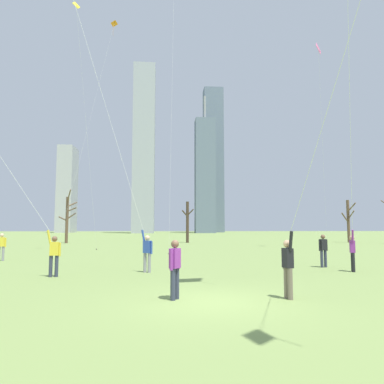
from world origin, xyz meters
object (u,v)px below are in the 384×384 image
at_px(bystander_strolling_midfield, 175,266).
at_px(distant_kite_drifting_right_orange, 108,50).
at_px(bare_tree_rightmost, 67,218).
at_px(distant_kite_drifting_left_yellow, 80,47).
at_px(bystander_watching_nearby, 323,249).
at_px(bare_tree_right_of_center, 187,221).
at_px(distant_kite_low_near_trees_pink, 319,63).
at_px(kite_flyer_foreground_right_purple, 121,161).
at_px(kite_flyer_midfield_center_red, 306,202).
at_px(bystander_far_off_by_trees, 1,246).
at_px(kite_flyer_foreground_left_blue, 17,194).
at_px(kite_flyer_far_back_white, 350,139).
at_px(bare_tree_leftmost, 348,220).

relative_size(bystander_strolling_midfield, distant_kite_drifting_right_orange, 0.06).
bearing_deg(bare_tree_rightmost, distant_kite_drifting_left_yellow, -74.23).
bearing_deg(distant_kite_drifting_right_orange, bystander_watching_nearby, -59.15).
bearing_deg(bare_tree_right_of_center, distant_kite_low_near_trees_pink, -52.14).
xyz_separation_m(kite_flyer_foreground_right_purple, distant_kite_drifting_right_orange, (-4.71, 25.58, 17.99)).
height_order(kite_flyer_midfield_center_red, kite_flyer_foreground_right_purple, kite_flyer_foreground_right_purple).
xyz_separation_m(bystander_far_off_by_trees, bare_tree_right_of_center, (12.82, 25.56, 1.93)).
bearing_deg(bystander_watching_nearby, kite_flyer_midfield_center_red, -116.20).
bearing_deg(kite_flyer_midfield_center_red, kite_flyer_foreground_left_blue, 146.49).
distance_m(kite_flyer_midfield_center_red, bystander_far_off_by_trees, 19.18).
distance_m(kite_flyer_midfield_center_red, bare_tree_right_of_center, 39.40).
relative_size(kite_flyer_far_back_white, bare_tree_rightmost, 2.66).
relative_size(kite_flyer_foreground_right_purple, bare_tree_right_of_center, 4.17).
bearing_deg(distant_kite_drifting_right_orange, kite_flyer_midfield_center_red, -72.88).
bearing_deg(kite_flyer_foreground_left_blue, kite_flyer_midfield_center_red, -33.51).
relative_size(bystander_watching_nearby, bystander_strolling_midfield, 1.00).
height_order(kite_flyer_foreground_right_purple, bystander_watching_nearby, kite_flyer_foreground_right_purple).
height_order(bare_tree_rightmost, bare_tree_leftmost, bare_tree_rightmost).
xyz_separation_m(kite_flyer_foreground_left_blue, bare_tree_leftmost, (30.82, 32.28, -0.33)).
xyz_separation_m(bystander_strolling_midfield, bare_tree_right_of_center, (2.94, 38.17, 1.93)).
bearing_deg(bare_tree_rightmost, bystander_strolling_midfield, -71.82).
distance_m(kite_flyer_foreground_right_purple, distant_kite_drifting_left_yellow, 19.17).
bearing_deg(kite_flyer_foreground_right_purple, distant_kite_drifting_left_yellow, 110.72).
bearing_deg(kite_flyer_foreground_left_blue, distant_kite_low_near_trees_pink, 40.48).
distance_m(bystander_strolling_midfield, bare_tree_right_of_center, 38.33).
xyz_separation_m(bare_tree_right_of_center, bare_tree_leftmost, (21.62, -0.79, 0.15)).
bearing_deg(bystander_watching_nearby, bystander_far_off_by_trees, 164.16).
relative_size(distant_kite_drifting_right_orange, distant_kite_low_near_trees_pink, 1.37).
relative_size(kite_flyer_foreground_right_purple, bystander_strolling_midfield, 13.89).
relative_size(kite_flyer_foreground_left_blue, kite_flyer_midfield_center_red, 1.00).
bearing_deg(distant_kite_drifting_right_orange, kite_flyer_foreground_left_blue, -88.44).
bearing_deg(bystander_watching_nearby, distant_kite_drifting_left_yellow, 140.04).
relative_size(bystander_strolling_midfield, distant_kite_low_near_trees_pink, 0.08).
bearing_deg(kite_flyer_foreground_right_purple, kite_flyer_far_back_white, -17.77).
relative_size(kite_flyer_foreground_left_blue, distant_kite_drifting_left_yellow, 0.65).
bearing_deg(bare_tree_leftmost, distant_kite_drifting_right_orange, -170.61).
height_order(kite_flyer_midfield_center_red, distant_kite_drifting_right_orange, distant_kite_drifting_right_orange).
relative_size(distant_kite_drifting_right_orange, bare_tree_rightmost, 3.99).
height_order(kite_flyer_foreground_right_purple, bystander_far_off_by_trees, kite_flyer_foreground_right_purple).
relative_size(bystander_watching_nearby, distant_kite_low_near_trees_pink, 0.08).
relative_size(bystander_far_off_by_trees, bare_tree_right_of_center, 0.30).
bearing_deg(kite_flyer_foreground_right_purple, distant_kite_drifting_right_orange, 100.42).
bearing_deg(kite_flyer_foreground_right_purple, distant_kite_low_near_trees_pink, 44.00).
bearing_deg(bare_tree_leftmost, bare_tree_rightmost, 178.88).
xyz_separation_m(bystander_strolling_midfield, distant_kite_low_near_trees_pink, (14.73, 23.01, 16.99)).
height_order(bystander_far_off_by_trees, bare_tree_rightmost, bare_tree_rightmost).
distance_m(kite_flyer_foreground_left_blue, kite_flyer_foreground_right_purple, 4.55).
bearing_deg(kite_flyer_far_back_white, bystander_strolling_midfield, -153.33).
relative_size(distant_kite_drifting_right_orange, bare_tree_right_of_center, 5.01).
xyz_separation_m(kite_flyer_foreground_left_blue, bystander_far_off_by_trees, (-3.63, 7.52, -2.42)).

